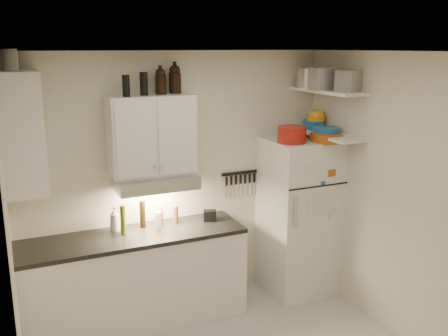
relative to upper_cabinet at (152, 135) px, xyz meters
name	(u,v)px	position (x,y,z in m)	size (l,w,h in m)	color
ceiling	(245,50)	(0.30, -1.33, 0.78)	(3.20, 3.00, 0.02)	silver
back_wall	(177,181)	(0.30, 0.18, -0.53)	(3.20, 0.02, 2.60)	beige
left_wall	(11,268)	(-1.31, -1.33, -0.53)	(0.02, 3.00, 2.60)	beige
right_wall	(407,203)	(1.91, -1.33, -0.53)	(0.02, 3.00, 2.60)	beige
base_cabinet	(135,281)	(-0.25, -0.14, -1.39)	(2.10, 0.60, 0.88)	white
countertop	(133,237)	(-0.25, -0.14, -0.93)	(2.10, 0.62, 0.04)	black
upper_cabinet	(152,135)	(0.00, 0.00, 0.00)	(0.80, 0.33, 0.75)	white
side_cabinet	(21,133)	(-1.14, -0.14, 0.12)	(0.33, 0.55, 1.00)	white
range_hood	(155,182)	(0.00, -0.06, -0.44)	(0.76, 0.46, 0.12)	silver
fridge	(299,217)	(1.55, -0.18, -0.98)	(0.70, 0.68, 1.70)	white
shelf_hi	(328,91)	(1.75, -0.31, 0.38)	(0.30, 0.95, 0.03)	white
shelf_lo	(325,134)	(1.75, -0.31, -0.07)	(0.30, 0.95, 0.03)	white
knife_strip	(240,173)	(1.00, 0.15, -0.51)	(0.42, 0.02, 0.03)	black
dutch_oven	(292,134)	(1.35, -0.30, -0.04)	(0.29, 0.29, 0.17)	maroon
book_stack	(326,138)	(1.67, -0.43, -0.08)	(0.21, 0.27, 0.09)	#B95617
spice_jar	(316,135)	(1.68, -0.26, -0.08)	(0.05, 0.05, 0.09)	silver
stock_pot	(310,78)	(1.72, -0.04, 0.49)	(0.28, 0.28, 0.20)	silver
tin_a	(322,79)	(1.67, -0.32, 0.50)	(0.22, 0.20, 0.22)	#AAAAAD
tin_b	(349,81)	(1.81, -0.57, 0.49)	(0.20, 0.20, 0.20)	#AAAAAD
bowl_teal	(313,125)	(1.77, -0.06, 0.00)	(0.23, 0.23, 0.09)	#1C5D9C
bowl_orange	(316,118)	(1.79, -0.08, 0.07)	(0.19, 0.19, 0.06)	orange
bowl_yellow	(316,113)	(1.79, -0.08, 0.12)	(0.15, 0.15, 0.05)	gold
plates	(326,131)	(1.71, -0.37, -0.02)	(0.27, 0.27, 0.07)	#1C5D9C
growler_a	(161,81)	(0.11, 0.03, 0.50)	(0.11, 0.11, 0.25)	black
growler_b	(175,79)	(0.27, 0.07, 0.51)	(0.12, 0.12, 0.28)	black
thermos_a	(144,84)	(-0.06, 0.00, 0.48)	(0.07, 0.07, 0.21)	black
thermos_b	(126,86)	(-0.24, -0.07, 0.47)	(0.07, 0.07, 0.19)	black
side_jar	(10,60)	(-1.16, -0.04, 0.71)	(0.13, 0.13, 0.17)	silver
soap_bottle	(114,218)	(-0.39, 0.01, -0.77)	(0.11, 0.11, 0.27)	white
pepper_mill	(175,215)	(0.21, 0.00, -0.81)	(0.06, 0.06, 0.18)	brown
oil_bottle	(123,220)	(-0.33, -0.10, -0.76)	(0.05, 0.05, 0.28)	#61721C
vinegar_bottle	(143,214)	(-0.11, 0.02, -0.77)	(0.06, 0.06, 0.27)	black
clear_bottle	(158,221)	(0.00, -0.11, -0.81)	(0.06, 0.06, 0.18)	silver
red_jar	(159,217)	(0.05, 0.02, -0.83)	(0.08, 0.08, 0.16)	maroon
caddy	(210,216)	(0.55, -0.08, -0.85)	(0.13, 0.09, 0.11)	black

